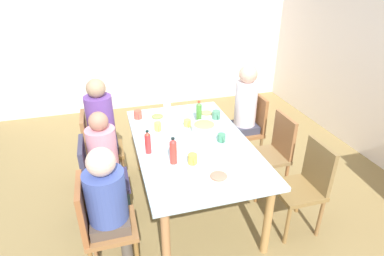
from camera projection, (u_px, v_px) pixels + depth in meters
ground_plane at (192, 202)px, 3.43m from camera, size 6.70×6.70×0.00m
wall_left at (145, 32)px, 5.27m from camera, size 0.12×5.23×2.60m
dining_table at (192, 149)px, 3.12m from camera, size 1.80×1.08×0.76m
chair_0 at (250, 126)px, 3.94m from camera, size 0.40×0.40×0.90m
person_0 at (245, 108)px, 3.80m from camera, size 0.30×0.30×1.29m
chair_1 at (99, 222)px, 2.46m from camera, size 0.40×0.40×0.90m
person_1 at (108, 201)px, 2.39m from camera, size 0.31×0.31×1.16m
chair_2 at (306, 183)px, 2.91m from camera, size 0.40×0.40×0.90m
chair_3 at (97, 147)px, 3.49m from camera, size 0.40×0.40×0.90m
person_3 at (102, 126)px, 3.40m from camera, size 0.30×0.30×1.28m
chair_4 at (98, 178)px, 2.97m from camera, size 0.40×0.40×0.90m
person_4 at (106, 161)px, 2.91m from camera, size 0.30×0.30×1.18m
chair_5 at (274, 150)px, 3.42m from camera, size 0.40×0.40×0.90m
plate_0 at (157, 117)px, 3.54m from camera, size 0.24×0.24×0.04m
plate_1 at (219, 177)px, 2.54m from camera, size 0.25×0.25×0.04m
plate_2 at (206, 114)px, 3.63m from camera, size 0.24×0.24×0.04m
bowl_0 at (204, 127)px, 3.25m from camera, size 0.26×0.26×0.10m
cup_0 at (138, 115)px, 3.53m from camera, size 0.12×0.09×0.09m
cup_1 at (158, 127)px, 3.27m from camera, size 0.11×0.07×0.09m
cup_2 at (216, 115)px, 3.52m from camera, size 0.12×0.09×0.09m
cup_3 at (187, 123)px, 3.36m from camera, size 0.11×0.08×0.08m
cup_4 at (222, 138)px, 3.07m from camera, size 0.11×0.08×0.08m
cup_5 at (193, 159)px, 2.72m from camera, size 0.12×0.08×0.09m
cup_6 at (167, 108)px, 3.71m from camera, size 0.12×0.09×0.09m
bottle_0 at (199, 112)px, 3.42m from camera, size 0.06×0.06×0.25m
bottle_1 at (148, 142)px, 2.85m from camera, size 0.06×0.06×0.23m
bottle_2 at (173, 151)px, 2.70m from camera, size 0.06×0.06×0.25m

